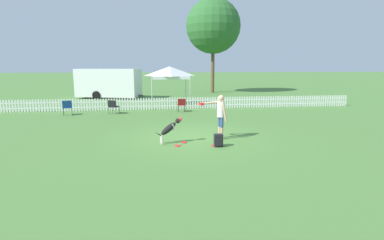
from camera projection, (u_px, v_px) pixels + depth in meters
name	position (u px, v px, depth m)	size (l,w,h in m)	color
ground_plane	(193.00, 137.00, 11.54)	(240.00, 240.00, 0.00)	#4C7A38
handler_person	(220.00, 112.00, 11.11)	(1.04, 0.47, 1.65)	tan
leaping_dog	(170.00, 128.00, 10.56)	(1.02, 0.38, 0.93)	black
frisbee_near_handler	(177.00, 146.00, 10.27)	(0.21, 0.21, 0.02)	red
frisbee_near_dog	(214.00, 146.00, 10.28)	(0.21, 0.21, 0.02)	red
frisbee_midfield	(184.00, 142.00, 10.73)	(0.21, 0.21, 0.02)	red
backpack_on_grass	(218.00, 140.00, 10.16)	(0.28, 0.26, 0.43)	black
picket_fence	(176.00, 103.00, 18.95)	(23.48, 0.04, 0.74)	white
folding_chair_blue_left	(182.00, 104.00, 17.85)	(0.48, 0.49, 0.80)	#333338
folding_chair_center	(67.00, 106.00, 16.57)	(0.61, 0.62, 0.84)	#333338
folding_chair_green_right	(113.00, 106.00, 17.09)	(0.67, 0.68, 0.80)	#333338
canopy_tent_main	(170.00, 73.00, 20.43)	(2.53, 2.53, 2.68)	silver
equipment_trailer	(109.00, 83.00, 25.26)	(6.07, 3.46, 2.47)	white
tree_left_grove	(213.00, 26.00, 29.83)	(5.45, 5.45, 9.36)	brown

